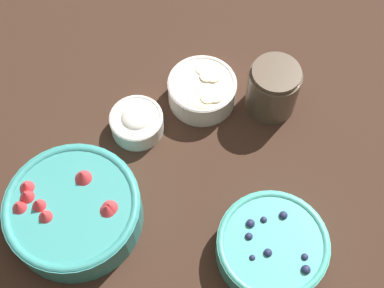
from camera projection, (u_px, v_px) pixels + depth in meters
ground_plane at (184, 184)px, 0.99m from camera, size 4.00×4.00×0.00m
bowl_strawberries at (73, 210)px, 0.92m from camera, size 0.23×0.23×0.09m
bowl_blueberries at (272, 246)px, 0.90m from camera, size 0.19×0.19×0.06m
bowl_bananas at (202, 89)px, 1.05m from camera, size 0.13×0.13×0.06m
bowl_cream at (137, 121)px, 1.02m from camera, size 0.10×0.10×0.05m
jar_chocolate at (273, 90)px, 1.03m from camera, size 0.10×0.10×0.11m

